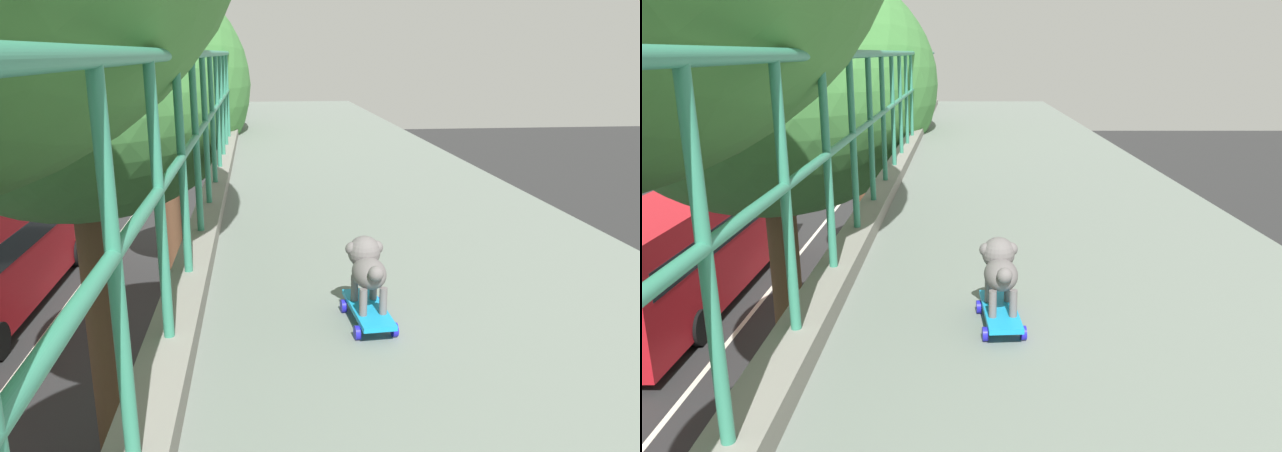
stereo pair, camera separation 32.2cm
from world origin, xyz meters
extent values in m
cylinder|color=#348569|center=(-0.25, 2.32, 6.83)|extent=(0.04, 0.04, 1.12)
cylinder|color=#348569|center=(-0.25, 3.09, 6.83)|extent=(0.04, 0.04, 1.12)
cylinder|color=#348569|center=(-0.25, 3.86, 6.83)|extent=(0.04, 0.04, 1.12)
cylinder|color=#348569|center=(-0.25, 4.64, 6.83)|extent=(0.04, 0.04, 1.12)
cylinder|color=#348569|center=(-0.25, 5.41, 6.83)|extent=(0.04, 0.04, 1.12)
cylinder|color=#348569|center=(-0.25, 6.18, 6.83)|extent=(0.04, 0.04, 1.12)
cylinder|color=#348569|center=(-0.25, 6.96, 6.83)|extent=(0.04, 0.04, 1.12)
cylinder|color=#348569|center=(-0.25, 7.73, 6.83)|extent=(0.04, 0.04, 1.12)
cylinder|color=#348569|center=(-0.25, 8.50, 6.83)|extent=(0.04, 0.04, 1.12)
cylinder|color=#348569|center=(-0.25, 9.28, 6.83)|extent=(0.04, 0.04, 1.12)
cylinder|color=#348569|center=(-0.25, 10.05, 6.83)|extent=(0.04, 0.04, 1.12)
cylinder|color=#348569|center=(-0.25, 10.82, 6.83)|extent=(0.04, 0.04, 1.12)
cylinder|color=#348569|center=(-0.25, 11.59, 6.83)|extent=(0.04, 0.04, 1.12)
cylinder|color=#348569|center=(-0.25, 12.37, 6.83)|extent=(0.04, 0.04, 1.12)
cylinder|color=#348569|center=(-0.25, 13.14, 6.83)|extent=(0.04, 0.04, 1.12)
cylinder|color=#348569|center=(-0.25, 13.91, 6.83)|extent=(0.04, 0.04, 1.12)
cylinder|color=#348569|center=(-0.25, 14.69, 6.83)|extent=(0.04, 0.04, 1.12)
cylinder|color=#348569|center=(-0.25, 15.46, 6.83)|extent=(0.04, 0.04, 1.12)
cube|color=red|center=(-7.59, 18.14, 1.85)|extent=(2.39, 11.11, 3.15)
cube|color=black|center=(-7.59, 18.14, 2.40)|extent=(2.41, 10.22, 0.70)
cylinder|color=black|center=(-6.44, 22.03, 0.48)|extent=(0.28, 0.96, 0.96)
cylinder|color=black|center=(-8.73, 22.03, 0.48)|extent=(0.28, 0.96, 0.96)
cylinder|color=black|center=(-6.44, 15.08, 0.48)|extent=(0.28, 0.96, 0.96)
cylinder|color=brown|center=(-2.67, 10.74, 2.70)|extent=(0.52, 0.52, 5.40)
ellipsoid|color=#448740|center=(-2.67, 10.74, 6.91)|extent=(5.47, 5.47, 4.25)
cylinder|color=brown|center=(-2.65, 19.66, 2.44)|extent=(0.59, 0.59, 4.88)
ellipsoid|color=#2C7326|center=(-2.65, 19.66, 6.00)|extent=(4.07, 4.07, 3.20)
cube|color=#1791C9|center=(0.64, 3.36, 6.23)|extent=(0.18, 0.47, 0.02)
cylinder|color=#1F1CBB|center=(0.71, 3.52, 6.19)|extent=(0.03, 0.07, 0.06)
cylinder|color=#1F1CBB|center=(0.54, 3.50, 6.19)|extent=(0.03, 0.07, 0.06)
cylinder|color=#1F1CBB|center=(0.73, 3.22, 6.19)|extent=(0.03, 0.07, 0.06)
cylinder|color=#1F1CBB|center=(0.56, 3.21, 6.19)|extent=(0.03, 0.07, 0.06)
cylinder|color=#645F5F|center=(0.68, 3.45, 6.31)|extent=(0.04, 0.04, 0.13)
cylinder|color=#645F5F|center=(0.58, 3.44, 6.31)|extent=(0.04, 0.04, 0.13)
cylinder|color=#645F5F|center=(0.69, 3.27, 6.31)|extent=(0.04, 0.04, 0.13)
cylinder|color=#645F5F|center=(0.59, 3.27, 6.31)|extent=(0.04, 0.04, 0.13)
ellipsoid|color=#645F5F|center=(0.64, 3.36, 6.41)|extent=(0.17, 0.24, 0.14)
sphere|color=#645F5F|center=(0.63, 3.46, 6.48)|extent=(0.16, 0.16, 0.16)
ellipsoid|color=#6C515C|center=(0.62, 3.53, 6.47)|extent=(0.06, 0.07, 0.05)
sphere|color=#645F5F|center=(0.69, 3.46, 6.50)|extent=(0.07, 0.07, 0.07)
sphere|color=#645F5F|center=(0.57, 3.45, 6.50)|extent=(0.07, 0.07, 0.07)
sphere|color=#645F5F|center=(0.64, 3.23, 6.46)|extent=(0.07, 0.07, 0.07)
camera|label=1|loc=(0.13, 0.78, 7.40)|focal=33.66mm
camera|label=2|loc=(0.46, 0.76, 7.40)|focal=33.66mm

